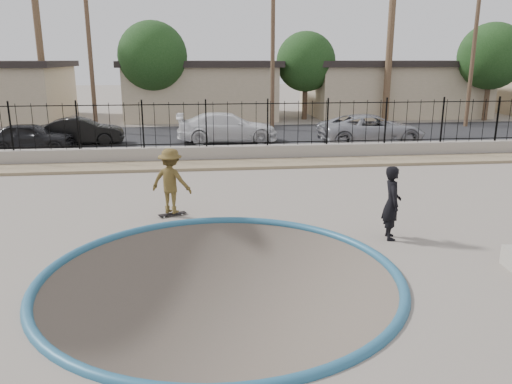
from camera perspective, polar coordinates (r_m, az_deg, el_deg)
The scene contains 24 objects.
ground at distance 22.47m, azimuth -5.64°, elevation 1.67°, with size 120.00×120.00×2.20m, color slate.
bowl_pit at distance 9.76m, azimuth -4.06°, elevation -9.64°, with size 6.84×6.84×1.80m, color #4A4139, non-canonical shape.
coping_ring at distance 9.76m, azimuth -4.06°, elevation -9.64°, with size 7.04×7.04×0.20m, color #245877.
rock_strip at distance 19.48m, azimuth -5.54°, elevation 3.08°, with size 42.00×1.60×0.11m, color #9A8665.
retaining_wall at distance 20.51m, azimuth -5.64°, elevation 4.38°, with size 42.00×0.45×0.60m, color gray.
fence at distance 20.33m, azimuth -5.72°, elevation 7.71°, with size 40.00×0.04×1.80m.
street at distance 27.17m, azimuth -5.94°, elevation 6.39°, with size 90.00×8.00×0.04m, color black.
house_center at distance 36.42m, azimuth -6.30°, elevation 11.66°, with size 10.60×8.60×3.90m.
house_east at distance 39.15m, azimuth 15.09°, elevation 11.47°, with size 12.60×8.60×3.90m.
palm_mid at distance 35.30m, azimuth -23.81°, elevation 18.09°, with size 2.30×2.30×9.30m.
palm_right at distance 34.33m, azimuth 15.34°, elevation 19.99°, with size 2.30×2.30×10.30m.
utility_pole_left at distance 29.41m, azimuth -18.49°, elevation 15.54°, with size 1.70×0.24×9.00m.
utility_pole_mid at distance 29.20m, azimuth 1.93°, elevation 16.77°, with size 1.70×0.24×9.50m.
utility_pole_right at distance 33.18m, azimuth 23.64°, elevation 14.93°, with size 1.70×0.24×9.00m.
street_tree_left at distance 32.97m, azimuth -11.74°, elevation 14.95°, with size 4.32×4.32×6.36m.
street_tree_mid at distance 34.65m, azimuth 5.71°, elevation 14.59°, with size 3.96×3.96×5.83m.
street_tree_right at distance 37.28m, azimuth 25.33°, elevation 13.84°, with size 4.32×4.32×6.36m.
skater at distance 13.27m, azimuth -9.68°, elevation 0.84°, with size 1.11×0.64×1.72m, color brown.
skateboard at distance 13.49m, azimuth -9.53°, elevation -2.49°, with size 0.76×0.43×0.06m.
videographer at distance 11.85m, azimuth 15.26°, elevation -1.21°, with size 0.63×0.41×1.72m, color black.
car_a at distance 24.71m, azimuth -24.34°, elevation 5.79°, with size 1.48×3.68×1.25m, color black.
car_b at distance 25.48m, azimuth -19.34°, elevation 6.56°, with size 1.37×3.92×1.29m, color black.
car_c at distance 24.92m, azimuth -3.30°, elevation 7.38°, with size 2.02×4.96×1.44m, color white.
car_d at distance 24.95m, azimuth 13.06°, elevation 7.01°, with size 2.37×5.14×1.43m, color #9D9EA5.
Camera 1 is at (-0.36, -9.86, 4.07)m, focal length 35.00 mm.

